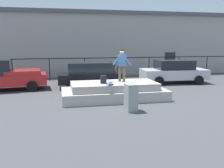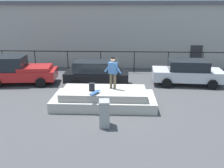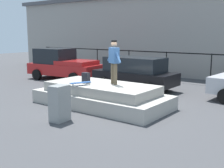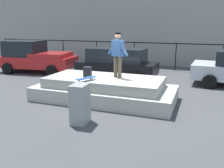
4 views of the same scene
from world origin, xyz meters
name	(u,v)px [view 1 (image 1 of 4)]	position (x,y,z in m)	size (l,w,h in m)	color
ground_plane	(123,97)	(0.00, 0.00, 0.00)	(60.00, 60.00, 0.00)	#424244
concrete_ledge	(114,91)	(-0.54, -0.28, 0.40)	(5.32, 2.46, 0.87)	#ADA89E
skateboarder	(122,63)	(-0.08, -0.08, 1.84)	(0.94, 0.50, 1.66)	brown
skateboard	(110,83)	(-0.91, -1.05, 0.98)	(0.51, 0.83, 0.12)	#264C8C
backpack	(103,79)	(-1.14, -0.50, 1.08)	(0.28, 0.20, 0.41)	black
car_red_pickup_near	(4,75)	(-6.58, 3.42, 0.92)	(4.73, 2.49, 1.88)	#B21E1E
car_black_hatchback_mid	(91,74)	(-1.29, 3.29, 0.87)	(4.19, 2.02, 1.63)	black
car_silver_sedan_far	(174,71)	(4.76, 3.81, 0.85)	(4.71, 2.46, 1.65)	#B7B7BC
utility_box	(131,98)	(-0.34, -2.66, 0.59)	(0.44, 0.60, 1.17)	gray
fence_row	(101,63)	(0.00, 6.82, 1.25)	(24.06, 0.06, 1.72)	black
warehouse_building	(92,43)	(0.00, 12.46, 2.78)	(33.60, 8.52, 5.54)	gray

